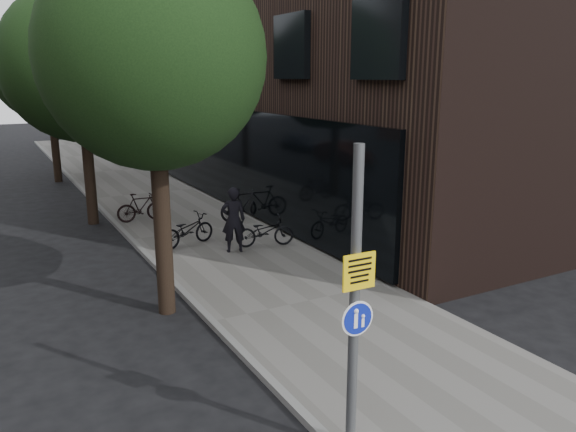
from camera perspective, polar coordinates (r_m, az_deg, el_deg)
ground at (r=10.02m, az=11.03°, el=-15.75°), size 120.00×120.00×0.00m
sidewalk at (r=18.29m, az=-8.67°, el=-1.58°), size 4.50×60.00×0.12m
curb_edge at (r=17.68m, az=-15.52°, el=-2.47°), size 0.15×60.00×0.13m
street_tree_near at (r=11.67m, az=-13.35°, el=14.52°), size 4.40×4.40×7.50m
street_tree_mid at (r=19.98m, az=-20.20°, el=13.72°), size 5.00×5.00×7.80m
street_tree_far at (r=28.90m, az=-23.11°, el=13.31°), size 5.00×5.00×7.80m
signpost at (r=7.22m, az=6.77°, el=-8.65°), size 0.47×0.13×4.05m
pedestrian at (r=15.69m, az=-5.56°, el=-0.38°), size 0.77×0.61×1.85m
parked_bike_facade_near at (r=16.27m, az=-2.37°, el=-1.56°), size 1.78×1.02×0.89m
parked_bike_facade_far at (r=19.29m, az=-4.45°, el=1.24°), size 1.89×0.69×1.11m
parked_bike_curb_near at (r=16.56m, az=-10.19°, el=-1.41°), size 1.88×1.09×0.93m
parked_bike_curb_far at (r=19.68m, az=-14.69°, el=0.88°), size 1.65×0.55×0.98m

